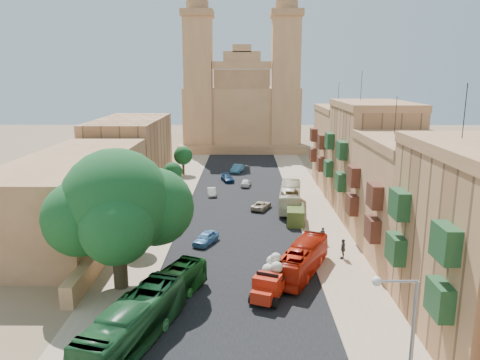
{
  "coord_description": "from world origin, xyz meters",
  "views": [
    {
      "loc": [
        0.51,
        -31.22,
        16.93
      ],
      "look_at": [
        0.0,
        26.0,
        4.0
      ],
      "focal_mm": 35.0,
      "sensor_mm": 36.0,
      "label": 1
    }
  ],
  "objects_px": {
    "olive_pickup": "(295,215)",
    "car_white_a": "(212,192)",
    "car_white_b": "(246,183)",
    "pedestrian_c": "(343,249)",
    "church": "(242,107)",
    "car_cream": "(261,205)",
    "street_tree_b": "(158,186)",
    "street_tree_d": "(183,156)",
    "streetlamp": "(402,338)",
    "pedestrian_a": "(323,235)",
    "bus_green_north": "(166,289)",
    "car_blue_b": "(237,168)",
    "car_dkblue": "(227,178)",
    "bus_red_east": "(302,260)",
    "bus_cream_east": "(290,197)",
    "red_truck": "(272,278)",
    "bus_green_south": "(133,324)",
    "car_blue_a": "(206,238)",
    "street_tree_a": "(136,220)",
    "ficus_tree": "(118,207)",
    "street_tree_c": "(173,172)"
  },
  "relations": [
    {
      "from": "car_white_b",
      "to": "pedestrian_c",
      "type": "xyz_separation_m",
      "value": [
        9.02,
        -29.17,
        0.4
      ]
    },
    {
      "from": "car_white_a",
      "to": "car_cream",
      "type": "xyz_separation_m",
      "value": [
        6.83,
        -6.92,
        -0.01
      ]
    },
    {
      "from": "street_tree_b",
      "to": "car_cream",
      "type": "height_order",
      "value": "street_tree_b"
    },
    {
      "from": "street_tree_c",
      "to": "car_blue_b",
      "type": "height_order",
      "value": "street_tree_c"
    },
    {
      "from": "pedestrian_c",
      "to": "olive_pickup",
      "type": "bearing_deg",
      "value": -146.17
    },
    {
      "from": "streetlamp",
      "to": "bus_green_north",
      "type": "xyz_separation_m",
      "value": [
        -13.02,
        13.0,
        -3.95
      ]
    },
    {
      "from": "bus_green_north",
      "to": "car_blue_b",
      "type": "xyz_separation_m",
      "value": [
        4.6,
        49.0,
        -0.57
      ]
    },
    {
      "from": "bus_cream_east",
      "to": "car_white_a",
      "type": "height_order",
      "value": "bus_cream_east"
    },
    {
      "from": "car_white_a",
      "to": "bus_green_north",
      "type": "bearing_deg",
      "value": -98.92
    },
    {
      "from": "street_tree_a",
      "to": "street_tree_b",
      "type": "relative_size",
      "value": 0.87
    },
    {
      "from": "streetlamp",
      "to": "pedestrian_a",
      "type": "distance_m",
      "value": 26.65
    },
    {
      "from": "car_dkblue",
      "to": "street_tree_b",
      "type": "bearing_deg",
      "value": -129.4
    },
    {
      "from": "car_white_a",
      "to": "car_blue_b",
      "type": "bearing_deg",
      "value": 71.45
    },
    {
      "from": "bus_cream_east",
      "to": "car_white_a",
      "type": "xyz_separation_m",
      "value": [
        -10.61,
        6.22,
        -0.95
      ]
    },
    {
      "from": "bus_cream_east",
      "to": "car_cream",
      "type": "distance_m",
      "value": 3.96
    },
    {
      "from": "streetlamp",
      "to": "car_white_b",
      "type": "bearing_deg",
      "value": 97.71
    },
    {
      "from": "bus_red_east",
      "to": "car_white_b",
      "type": "distance_m",
      "value": 32.98
    },
    {
      "from": "bus_red_east",
      "to": "car_dkblue",
      "type": "relative_size",
      "value": 2.45
    },
    {
      "from": "ficus_tree",
      "to": "streetlamp",
      "type": "xyz_separation_m",
      "value": [
        17.12,
        -16.01,
        -1.56
      ]
    },
    {
      "from": "streetlamp",
      "to": "car_dkblue",
      "type": "relative_size",
      "value": 2.13
    },
    {
      "from": "car_white_a",
      "to": "street_tree_b",
      "type": "bearing_deg",
      "value": -128.42
    },
    {
      "from": "car_white_b",
      "to": "olive_pickup",
      "type": "bearing_deg",
      "value": 114.65
    },
    {
      "from": "car_white_a",
      "to": "car_blue_a",
      "type": "bearing_deg",
      "value": -94.73
    },
    {
      "from": "church",
      "to": "car_white_b",
      "type": "bearing_deg",
      "value": -88.86
    },
    {
      "from": "streetlamp",
      "to": "car_blue_b",
      "type": "height_order",
      "value": "streetlamp"
    },
    {
      "from": "street_tree_b",
      "to": "car_blue_a",
      "type": "bearing_deg",
      "value": -56.54
    },
    {
      "from": "bus_green_north",
      "to": "bus_cream_east",
      "type": "distance_m",
      "value": 28.88
    },
    {
      "from": "bus_green_south",
      "to": "car_white_b",
      "type": "bearing_deg",
      "value": 97.19
    },
    {
      "from": "olive_pickup",
      "to": "car_cream",
      "type": "bearing_deg",
      "value": 123.92
    },
    {
      "from": "ficus_tree",
      "to": "bus_red_east",
      "type": "height_order",
      "value": "ficus_tree"
    },
    {
      "from": "bus_red_east",
      "to": "car_blue_b",
      "type": "distance_m",
      "value": 43.78
    },
    {
      "from": "bus_red_east",
      "to": "car_cream",
      "type": "xyz_separation_m",
      "value": [
        -2.82,
        19.98,
        -0.78
      ]
    },
    {
      "from": "street_tree_b",
      "to": "street_tree_d",
      "type": "distance_m",
      "value": 24.0
    },
    {
      "from": "car_blue_a",
      "to": "streetlamp",
      "type": "bearing_deg",
      "value": -43.43
    },
    {
      "from": "church",
      "to": "streetlamp",
      "type": "height_order",
      "value": "church"
    },
    {
      "from": "red_truck",
      "to": "car_cream",
      "type": "height_order",
      "value": "red_truck"
    },
    {
      "from": "ficus_tree",
      "to": "car_white_a",
      "type": "bearing_deg",
      "value": 79.86
    },
    {
      "from": "olive_pickup",
      "to": "car_white_a",
      "type": "relative_size",
      "value": 1.41
    },
    {
      "from": "street_tree_d",
      "to": "car_dkblue",
      "type": "relative_size",
      "value": 1.28
    },
    {
      "from": "car_cream",
      "to": "pedestrian_c",
      "type": "relative_size",
      "value": 1.97
    },
    {
      "from": "bus_green_south",
      "to": "bus_red_east",
      "type": "relative_size",
      "value": 1.14
    },
    {
      "from": "car_cream",
      "to": "red_truck",
      "type": "bearing_deg",
      "value": 111.21
    },
    {
      "from": "street_tree_a",
      "to": "street_tree_d",
      "type": "height_order",
      "value": "street_tree_d"
    },
    {
      "from": "ficus_tree",
      "to": "car_dkblue",
      "type": "distance_m",
      "value": 39.65
    },
    {
      "from": "street_tree_d",
      "to": "red_truck",
      "type": "bearing_deg",
      "value": -74.29
    },
    {
      "from": "car_blue_a",
      "to": "pedestrian_c",
      "type": "xyz_separation_m",
      "value": [
        13.19,
        -3.87,
        0.35
      ]
    },
    {
      "from": "ficus_tree",
      "to": "car_blue_b",
      "type": "height_order",
      "value": "ficus_tree"
    },
    {
      "from": "car_white_a",
      "to": "car_cream",
      "type": "distance_m",
      "value": 9.72
    },
    {
      "from": "street_tree_d",
      "to": "bus_green_north",
      "type": "relative_size",
      "value": 0.55
    },
    {
      "from": "bus_green_south",
      "to": "car_cream",
      "type": "height_order",
      "value": "bus_green_south"
    }
  ]
}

